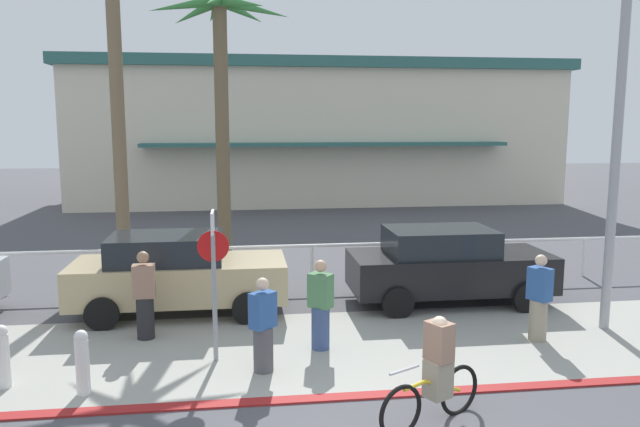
# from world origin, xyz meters

# --- Properties ---
(ground_plane) EXTENTS (80.00, 80.00, 0.00)m
(ground_plane) POSITION_xyz_m (0.00, 10.00, 0.00)
(ground_plane) COLOR #4C4C51
(sidewalk_strip) EXTENTS (44.00, 4.00, 0.02)m
(sidewalk_strip) POSITION_xyz_m (0.00, 4.20, 0.01)
(sidewalk_strip) COLOR #9E9E93
(sidewalk_strip) RESTS_ON ground
(curb_paint) EXTENTS (44.00, 0.24, 0.03)m
(curb_paint) POSITION_xyz_m (0.00, 2.20, 0.01)
(curb_paint) COLOR maroon
(curb_paint) RESTS_ON ground
(building_backdrop) EXTENTS (24.19, 11.40, 6.95)m
(building_backdrop) POSITION_xyz_m (2.25, 26.99, 3.50)
(building_backdrop) COLOR beige
(building_backdrop) RESTS_ON ground
(rail_fence) EXTENTS (19.15, 0.08, 1.04)m
(rail_fence) POSITION_xyz_m (0.00, 8.50, 0.84)
(rail_fence) COLOR white
(rail_fence) RESTS_ON ground
(stop_sign_bike_lane) EXTENTS (0.52, 0.56, 2.56)m
(stop_sign_bike_lane) POSITION_xyz_m (-2.17, 3.87, 1.68)
(stop_sign_bike_lane) COLOR gray
(stop_sign_bike_lane) RESTS_ON ground
(bollard_1) EXTENTS (0.20, 0.20, 1.00)m
(bollard_1) POSITION_xyz_m (-4.06, 2.79, 0.52)
(bollard_1) COLOR white
(bollard_1) RESTS_ON ground
(bollard_2) EXTENTS (0.20, 0.20, 1.00)m
(bollard_2) POSITION_xyz_m (-5.31, 3.18, 0.52)
(bollard_2) COLOR white
(bollard_2) RESTS_ON ground
(streetlight_curb) EXTENTS (0.24, 2.54, 7.50)m
(streetlight_curb) POSITION_xyz_m (5.29, 4.32, 4.28)
(streetlight_curb) COLOR #9EA0A5
(streetlight_curb) RESTS_ON ground
(palm_tree_2) EXTENTS (3.18, 3.26, 9.30)m
(palm_tree_2) POSITION_xyz_m (-4.84, 10.87, 6.59)
(palm_tree_2) COLOR #756047
(palm_tree_2) RESTS_ON ground
(palm_tree_3) EXTENTS (3.57, 3.01, 7.22)m
(palm_tree_3) POSITION_xyz_m (-2.11, 10.23, 5.40)
(palm_tree_3) COLOR brown
(palm_tree_3) RESTS_ON ground
(car_tan_1) EXTENTS (4.40, 2.02, 1.69)m
(car_tan_1) POSITION_xyz_m (-3.06, 6.64, 0.87)
(car_tan_1) COLOR tan
(car_tan_1) RESTS_ON ground
(car_black_2) EXTENTS (4.40, 2.02, 1.69)m
(car_black_2) POSITION_xyz_m (2.81, 6.64, 0.87)
(car_black_2) COLOR black
(car_black_2) RESTS_ON ground
(cyclist_yellow_0) EXTENTS (1.63, 0.91, 1.50)m
(cyclist_yellow_0) POSITION_xyz_m (0.82, 1.31, 0.69)
(cyclist_yellow_0) COLOR black
(cyclist_yellow_0) RESTS_ON ground
(pedestrian_0) EXTENTS (0.47, 0.45, 1.63)m
(pedestrian_0) POSITION_xyz_m (-0.35, 4.17, 0.75)
(pedestrian_0) COLOR #384C7A
(pedestrian_0) RESTS_ON ground
(pedestrian_1) EXTENTS (0.47, 0.46, 1.57)m
(pedestrian_1) POSITION_xyz_m (-1.39, 3.30, 0.71)
(pedestrian_1) COLOR #4C4C51
(pedestrian_1) RESTS_ON ground
(pedestrian_2) EXTENTS (0.43, 0.47, 1.63)m
(pedestrian_2) POSITION_xyz_m (3.67, 4.09, 0.75)
(pedestrian_2) COLOR gray
(pedestrian_2) RESTS_ON ground
(pedestrian_3) EXTENTS (0.41, 0.33, 1.67)m
(pedestrian_3) POSITION_xyz_m (-3.50, 5.11, 0.77)
(pedestrian_3) COLOR #232326
(pedestrian_3) RESTS_ON ground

